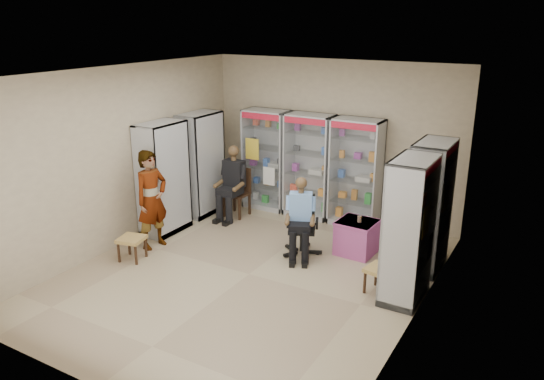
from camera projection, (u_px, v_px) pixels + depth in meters
The scene contains 18 objects.
floor at pixel (249, 274), 8.05m from camera, with size 6.00×6.00×0.00m, color tan.
room_shell at pixel (247, 148), 7.44m from camera, with size 5.02×6.02×3.01m.
cabinet_back_left at pixel (267, 160), 10.61m from camera, with size 0.90×0.50×2.00m, color silver.
cabinet_back_mid at pixel (309, 166), 10.15m from camera, with size 0.90×0.50×2.00m, color #ABAFB2.
cabinet_back_right at pixel (356, 173), 9.70m from camera, with size 0.90×0.50×2.00m, color #9EA1A5.
cabinet_right_far at pixel (430, 206), 8.00m from camera, with size 0.50×0.90×2.00m, color #A0A2A6.
cabinet_right_near at pixel (409, 230), 7.09m from camera, with size 0.50×0.90×2.00m, color #9FA2A6.
cabinet_left_far at pixel (201, 164), 10.28m from camera, with size 0.50×0.90×2.00m, color silver.
cabinet_left_near at pixel (163, 178), 9.38m from camera, with size 0.50×0.90×2.00m, color #AFB2B6.
wooden_chair at pixel (237, 193), 10.29m from camera, with size 0.42×0.42×0.94m, color black.
seated_customer at pixel (235, 184), 10.19m from camera, with size 0.44×0.60×1.34m, color black, non-canonical shape.
office_chair at pixel (302, 226), 8.60m from camera, with size 0.54×0.54×0.98m, color black.
seated_shopkeeper at pixel (301, 219), 8.51m from camera, with size 0.41×0.57×1.25m, color #6FA8DC, non-canonical shape.
pink_trunk at pixel (357, 237), 8.69m from camera, with size 0.59×0.57×0.57m, color #B64877.
tea_glass at pixel (360, 219), 8.55m from camera, with size 0.07×0.07×0.11m, color #5B2507.
woven_stool_a at pixel (380, 280), 7.46m from camera, with size 0.38×0.38×0.38m, color #92603D.
woven_stool_b at pixel (132, 248), 8.49m from camera, with size 0.38×0.38×0.38m, color #A68D46.
standing_man at pixel (152, 200), 8.78m from camera, with size 0.61×0.40×1.68m, color gray.
Camera 1 is at (3.93, -6.11, 3.72)m, focal length 35.00 mm.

